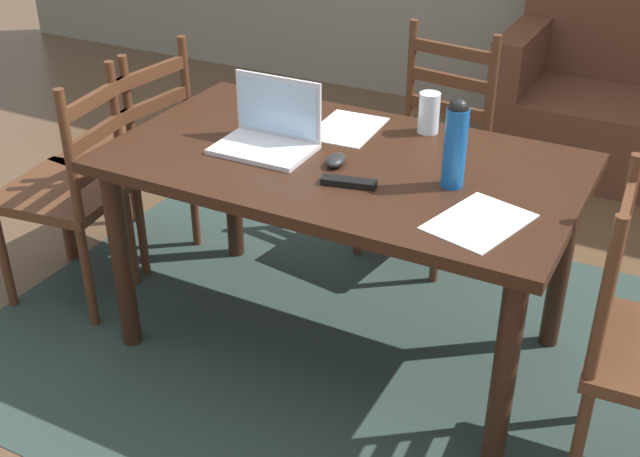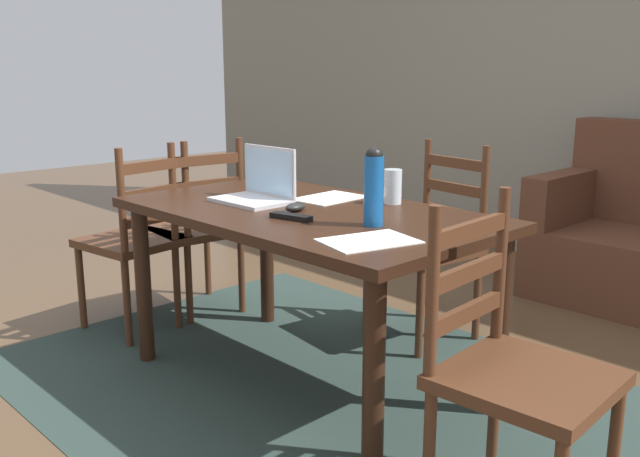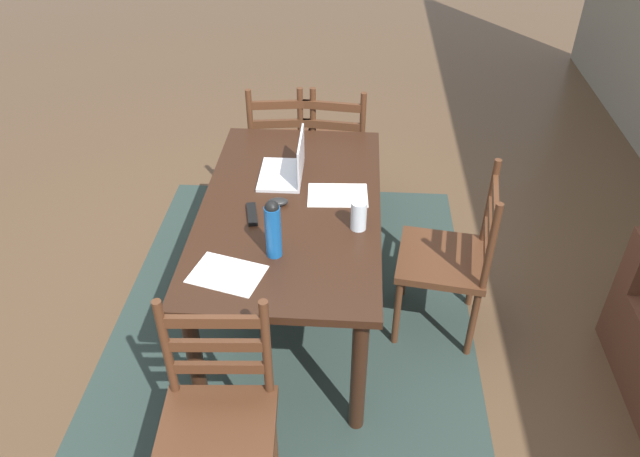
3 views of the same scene
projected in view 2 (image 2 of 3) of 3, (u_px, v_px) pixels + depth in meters
name	position (u px, v px, depth m)	size (l,w,h in m)	color
ground_plane	(307.00, 383.00, 2.92)	(14.00, 14.00, 0.00)	brown
area_rug	(307.00, 383.00, 2.92)	(2.57, 1.95, 0.01)	#283833
wall_back	(607.00, 60.00, 4.37)	(8.00, 0.12, 2.70)	gray
dining_table	(306.00, 233.00, 2.77)	(1.53, 0.87, 0.75)	black
chair_left_far	(195.00, 229.00, 3.67)	(0.49, 0.49, 0.95)	#4C2B19
chair_far_head	(429.00, 245.00, 3.36)	(0.50, 0.50, 0.95)	#4C2B19
chair_left_near	(138.00, 240.00, 3.44)	(0.49, 0.49, 0.95)	#4C2B19
chair_right_near	(514.00, 372.00, 1.95)	(0.47, 0.47, 0.95)	#4C2B19
laptop	(259.00, 188.00, 2.89)	(0.32, 0.22, 0.23)	silver
water_bottle	(374.00, 185.00, 2.42)	(0.07, 0.07, 0.28)	#145199
drinking_glass	(393.00, 187.00, 2.84)	(0.07, 0.07, 0.14)	silver
computer_mouse	(295.00, 207.00, 2.70)	(0.06, 0.10, 0.03)	black
tv_remote	(291.00, 217.00, 2.56)	(0.04, 0.17, 0.02)	black
paper_stack_left	(369.00, 241.00, 2.23)	(0.21, 0.30, 0.00)	white
paper_stack_right	(330.00, 198.00, 2.97)	(0.21, 0.30, 0.00)	white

